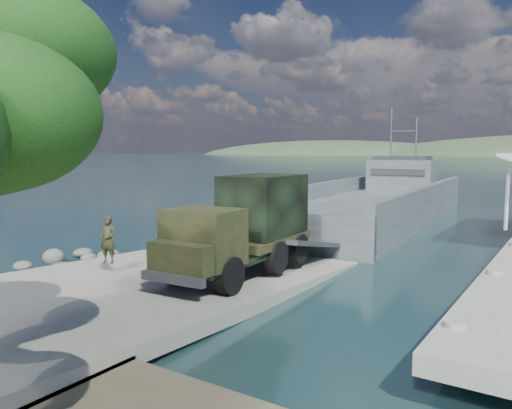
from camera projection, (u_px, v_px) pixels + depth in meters
The scene contains 6 objects.
ground at pixel (161, 287), 19.71m from camera, with size 1400.00×1400.00×0.00m, color #1C3E43.
boat_ramp at pixel (142, 287), 18.85m from camera, with size 10.00×18.00×0.50m, color gray.
shoreline_rocks at pixel (73, 265), 23.52m from camera, with size 3.20×5.60×0.90m, color #61625F, non-canonical shape.
landing_craft at pixel (371, 210), 38.18m from camera, with size 10.68×34.34×10.06m.
military_truck at pixel (246, 225), 19.87m from camera, with size 3.11×8.42×3.84m.
soldier at pixel (108, 249), 19.92m from camera, with size 0.69×0.45×1.88m, color black.
Camera 1 is at (13.73, -13.99, 5.37)m, focal length 35.00 mm.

